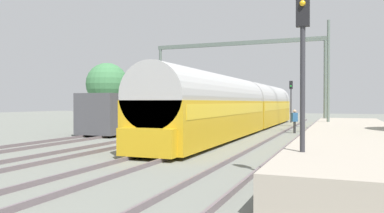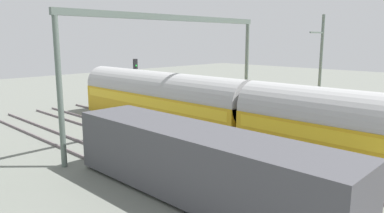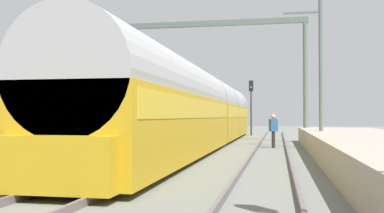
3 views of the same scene
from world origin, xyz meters
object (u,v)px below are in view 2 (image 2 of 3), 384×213
railway_signal_far (136,77)px  passenger_train (249,113)px  person_crossing (295,121)px  freight_car (198,164)px  catenary_gantry (175,47)px

railway_signal_far → passenger_train: bearing=-98.0°
passenger_train → person_crossing: 4.13m
passenger_train → railway_signal_far: bearing=82.0°
freight_car → person_crossing: size_ratio=7.51×
passenger_train → railway_signal_far: (1.92, 13.68, 1.02)m
passenger_train → person_crossing: passenger_train is taller
person_crossing → catenary_gantry: 9.31m
person_crossing → catenary_gantry: bearing=-75.0°
passenger_train → freight_car: size_ratio=2.53×
freight_car → person_crossing: freight_car is taller
passenger_train → person_crossing: bearing=-13.7°
passenger_train → railway_signal_far: size_ratio=7.08×
railway_signal_far → catenary_gantry: 10.39m
freight_car → catenary_gantry: bearing=52.2°
person_crossing → catenary_gantry: catenary_gantry is taller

